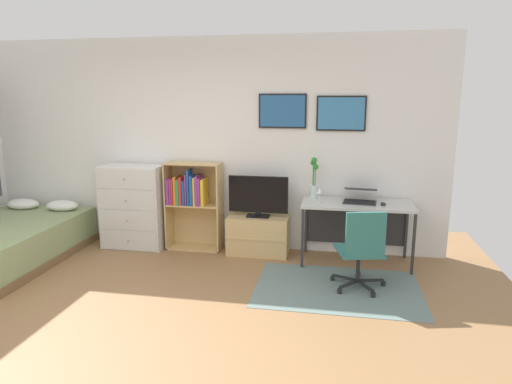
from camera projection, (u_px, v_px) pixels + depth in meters
name	position (u px, v px, depth m)	size (l,w,h in m)	color
ground_plane	(127.00, 335.00, 3.75)	(7.20, 7.20, 0.00)	#936B44
wall_back_with_posters	(207.00, 144.00, 5.80)	(6.12, 0.09, 2.70)	white
area_rug	(338.00, 288.00, 4.65)	(1.70, 1.20, 0.01)	slate
bed	(8.00, 242.00, 5.41)	(1.37, 2.02, 0.59)	brown
dresser	(134.00, 206.00, 5.87)	(0.81, 0.46, 1.09)	silver
bookshelf	(191.00, 198.00, 5.77)	(0.71, 0.30, 1.14)	tan
tv_stand	(258.00, 235.00, 5.66)	(0.76, 0.41, 0.49)	tan
television	(258.00, 197.00, 5.53)	(0.75, 0.16, 0.52)	black
desk	(357.00, 212.00, 5.34)	(1.29, 0.61, 0.74)	silver
office_chair	(362.00, 248.00, 4.52)	(0.58, 0.57, 0.86)	#232326
laptop	(360.00, 196.00, 5.30)	(0.42, 0.44, 0.17)	#333338
computer_mouse	(383.00, 204.00, 5.12)	(0.06, 0.10, 0.03)	#262628
bamboo_vase	(314.00, 179.00, 5.45)	(0.10, 0.10, 0.50)	silver
wine_glass	(320.00, 191.00, 5.24)	(0.07, 0.07, 0.18)	silver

